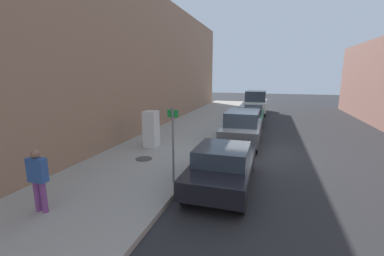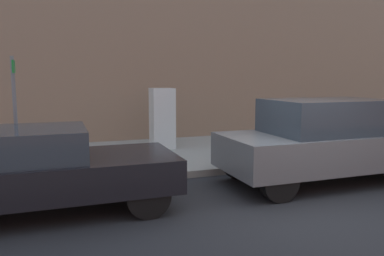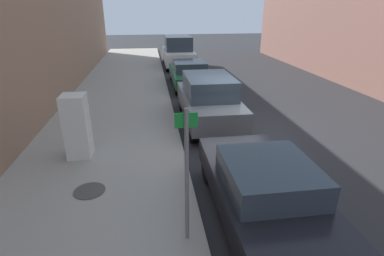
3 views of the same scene
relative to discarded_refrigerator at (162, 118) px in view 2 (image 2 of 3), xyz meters
name	(u,v)px [view 2 (image 2 of 3)]	position (x,y,z in m)	size (l,w,h in m)	color
ground_plane	(299,198)	(4.85, 1.30, -1.03)	(80.00, 80.00, 0.00)	#28282B
sidewalk_slab	(211,151)	(0.58, 1.30, -0.95)	(4.61, 44.00, 0.16)	#9E998E
building_facade_near	(175,17)	(-2.85, 1.30, 3.34)	(2.24, 39.60, 8.74)	#937056
discarded_refrigerator	(162,118)	(0.00, 0.00, 0.00)	(0.62, 0.65, 1.75)	white
manhole_cover	(100,156)	(0.53, -1.86, -0.87)	(0.70, 0.70, 0.02)	#47443F
street_sign_post	(15,112)	(2.54, -3.61, 0.50)	(0.36, 0.07, 2.45)	slate
parked_sedan_dark	(39,170)	(4.10, -3.16, -0.30)	(1.82, 4.33, 1.40)	black
parked_suv_gray	(325,140)	(4.10, 2.43, -0.13)	(1.87, 4.43, 1.76)	slate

